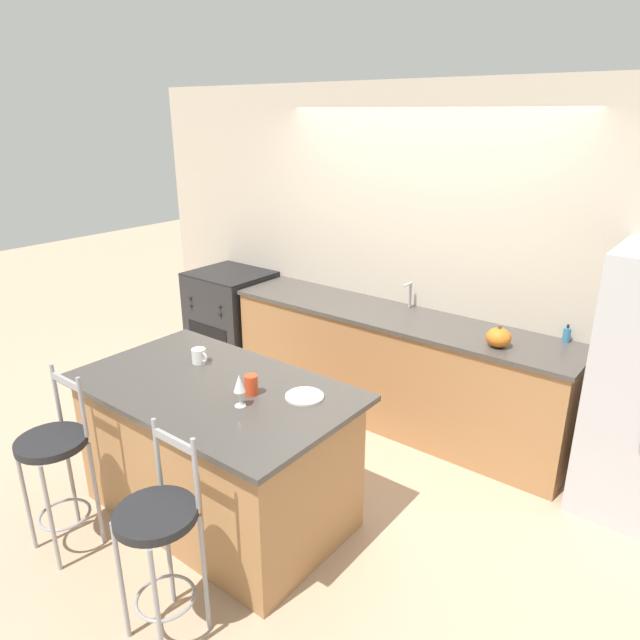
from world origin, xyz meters
TOP-DOWN VIEW (x-y plane):
  - ground_plane at (0.00, 0.00)m, footprint 18.00×18.00m
  - wall_back at (0.00, 0.70)m, footprint 6.00×0.07m
  - back_counter at (0.00, 0.38)m, footprint 2.94×0.68m
  - sink_faucet at (0.00, 0.58)m, footprint 0.02×0.13m
  - kitchen_island at (-0.24, -1.37)m, footprint 1.75×1.03m
  - oven_range at (-1.88, 0.34)m, footprint 0.75×0.70m
  - bar_stool_near at (-0.73, -2.14)m, footprint 0.39×0.39m
  - bar_stool_far at (0.25, -2.16)m, footprint 0.39×0.39m
  - dinner_plate at (0.30, -1.15)m, footprint 0.23×0.23m
  - wine_glass at (0.08, -1.45)m, footprint 0.07×0.07m
  - coffee_mug at (-0.55, -1.20)m, footprint 0.13×0.09m
  - tumbler_cup at (0.03, -1.30)m, footprint 0.08×0.08m
  - pumpkin_decoration at (0.90, 0.23)m, footprint 0.17×0.17m
  - soap_bottle at (1.25, 0.61)m, footprint 0.05×0.05m

SIDE VIEW (x-z plane):
  - ground_plane at x=0.00m, z-range 0.00..0.00m
  - kitchen_island at x=-0.24m, z-range 0.00..0.92m
  - back_counter at x=0.00m, z-range 0.00..0.94m
  - oven_range at x=-1.88m, z-range 0.00..0.97m
  - bar_stool_near at x=-0.73m, z-range 0.05..1.16m
  - bar_stool_far at x=0.25m, z-range 0.05..1.16m
  - dinner_plate at x=0.30m, z-range 0.91..0.93m
  - coffee_mug at x=-0.55m, z-range 0.91..1.01m
  - tumbler_cup at x=0.03m, z-range 0.91..1.04m
  - soap_bottle at x=1.25m, z-range 0.92..1.05m
  - pumpkin_decoration at x=0.90m, z-range 0.92..1.08m
  - wine_glass at x=0.08m, z-range 0.95..1.15m
  - sink_faucet at x=0.00m, z-range 0.96..1.18m
  - wall_back at x=0.00m, z-range 0.00..2.70m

